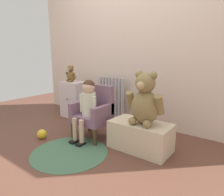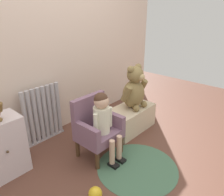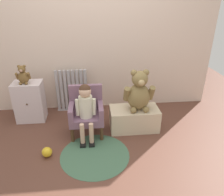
% 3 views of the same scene
% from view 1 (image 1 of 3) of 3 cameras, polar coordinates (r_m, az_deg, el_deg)
% --- Properties ---
extents(ground_plane, '(6.00, 6.00, 0.00)m').
position_cam_1_polar(ground_plane, '(2.28, -10.45, -14.46)').
color(ground_plane, brown).
extents(back_wall, '(3.80, 0.05, 2.40)m').
position_cam_1_polar(back_wall, '(2.98, 6.35, 15.71)').
color(back_wall, beige).
rests_on(back_wall, ground_plane).
extents(radiator, '(0.50, 0.05, 0.67)m').
position_cam_1_polar(radiator, '(3.13, -0.30, -0.32)').
color(radiator, '#B1ADB1').
rests_on(radiator, ground_plane).
extents(small_dresser, '(0.40, 0.31, 0.59)m').
position_cam_1_polar(small_dresser, '(3.37, -10.76, -0.35)').
color(small_dresser, silver).
rests_on(small_dresser, ground_plane).
extents(child_armchair, '(0.43, 0.37, 0.65)m').
position_cam_1_polar(child_armchair, '(2.50, -5.23, -3.84)').
color(child_armchair, slate).
rests_on(child_armchair, ground_plane).
extents(child_figure, '(0.25, 0.35, 0.73)m').
position_cam_1_polar(child_figure, '(2.39, -7.02, -0.94)').
color(child_figure, silver).
rests_on(child_figure, ground_plane).
extents(low_bench, '(0.66, 0.35, 0.31)m').
position_cam_1_polar(low_bench, '(2.23, 8.08, -10.69)').
color(low_bench, beige).
rests_on(low_bench, ground_plane).
extents(large_teddy_bear, '(0.40, 0.28, 0.55)m').
position_cam_1_polar(large_teddy_bear, '(2.08, 9.38, -0.94)').
color(large_teddy_bear, olive).
rests_on(large_teddy_bear, low_bench).
extents(small_teddy_bear, '(0.19, 0.13, 0.26)m').
position_cam_1_polar(small_teddy_bear, '(3.29, -11.66, 6.57)').
color(small_teddy_bear, brown).
rests_on(small_teddy_bear, small_dresser).
extents(floor_rug, '(0.81, 0.81, 0.01)m').
position_cam_1_polar(floor_rug, '(2.25, -11.97, -14.93)').
color(floor_rug, '#43694D').
rests_on(floor_rug, ground_plane).
extents(toy_ball, '(0.12, 0.12, 0.12)m').
position_cam_1_polar(toy_ball, '(2.65, -19.39, -9.71)').
color(toy_ball, gold).
rests_on(toy_ball, ground_plane).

